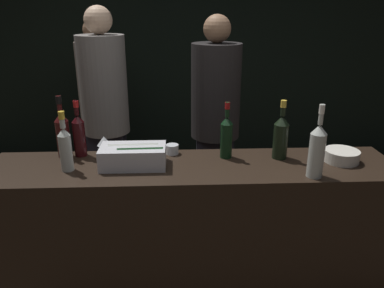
{
  "coord_description": "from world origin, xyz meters",
  "views": [
    {
      "loc": [
        -0.09,
        -1.7,
        1.81
      ],
      "look_at": [
        0.0,
        0.28,
        1.08
      ],
      "focal_mm": 35.0,
      "sensor_mm": 36.0,
      "label": 1
    }
  ],
  "objects_px": {
    "bowl_white": "(342,155)",
    "wine_glass": "(104,142)",
    "red_wine_bottle_tall": "(79,134)",
    "red_wine_bottle_burgundy": "(226,136)",
    "candle_votive": "(172,149)",
    "person_grey_polo": "(106,111)",
    "ice_bin_with_bottles": "(134,155)",
    "white_wine_bottle": "(317,149)",
    "person_blond_tee": "(215,116)",
    "champagne_bottle": "(281,135)",
    "person_in_hoodie": "(100,100)",
    "red_wine_bottle_black_foil": "(63,133)",
    "rose_wine_bottle": "(65,147)"
  },
  "relations": [
    {
      "from": "bowl_white",
      "to": "wine_glass",
      "type": "distance_m",
      "value": 1.4
    },
    {
      "from": "red_wine_bottle_tall",
      "to": "red_wine_bottle_burgundy",
      "type": "relative_size",
      "value": 1.01
    },
    {
      "from": "candle_votive",
      "to": "person_grey_polo",
      "type": "bearing_deg",
      "value": 123.89
    },
    {
      "from": "ice_bin_with_bottles",
      "to": "white_wine_bottle",
      "type": "bearing_deg",
      "value": -10.66
    },
    {
      "from": "bowl_white",
      "to": "ice_bin_with_bottles",
      "type": "bearing_deg",
      "value": -179.4
    },
    {
      "from": "person_blond_tee",
      "to": "person_grey_polo",
      "type": "bearing_deg",
      "value": -66.54
    },
    {
      "from": "ice_bin_with_bottles",
      "to": "red_wine_bottle_tall",
      "type": "bearing_deg",
      "value": 152.75
    },
    {
      "from": "champagne_bottle",
      "to": "person_blond_tee",
      "type": "xyz_separation_m",
      "value": [
        -0.29,
        0.86,
        -0.12
      ]
    },
    {
      "from": "wine_glass",
      "to": "person_in_hoodie",
      "type": "height_order",
      "value": "person_in_hoodie"
    },
    {
      "from": "red_wine_bottle_black_foil",
      "to": "person_grey_polo",
      "type": "distance_m",
      "value": 0.83
    },
    {
      "from": "ice_bin_with_bottles",
      "to": "person_grey_polo",
      "type": "distance_m",
      "value": 1.03
    },
    {
      "from": "red_wine_bottle_black_foil",
      "to": "champagne_bottle",
      "type": "bearing_deg",
      "value": -3.6
    },
    {
      "from": "ice_bin_with_bottles",
      "to": "wine_glass",
      "type": "bearing_deg",
      "value": 138.43
    },
    {
      "from": "red_wine_bottle_tall",
      "to": "champagne_bottle",
      "type": "distance_m",
      "value": 1.19
    },
    {
      "from": "champagne_bottle",
      "to": "person_blond_tee",
      "type": "bearing_deg",
      "value": 108.93
    },
    {
      "from": "bowl_white",
      "to": "red_wine_bottle_burgundy",
      "type": "relative_size",
      "value": 0.59
    },
    {
      "from": "candle_votive",
      "to": "person_in_hoodie",
      "type": "xyz_separation_m",
      "value": [
        -0.72,
        1.5,
        -0.04
      ]
    },
    {
      "from": "red_wine_bottle_burgundy",
      "to": "person_grey_polo",
      "type": "xyz_separation_m",
      "value": [
        -0.86,
        0.87,
        -0.08
      ]
    },
    {
      "from": "red_wine_bottle_burgundy",
      "to": "person_in_hoodie",
      "type": "bearing_deg",
      "value": 123.39
    },
    {
      "from": "ice_bin_with_bottles",
      "to": "person_grey_polo",
      "type": "relative_size",
      "value": 0.2
    },
    {
      "from": "white_wine_bottle",
      "to": "red_wine_bottle_tall",
      "type": "distance_m",
      "value": 1.35
    },
    {
      "from": "wine_glass",
      "to": "red_wine_bottle_black_foil",
      "type": "bearing_deg",
      "value": -178.2
    },
    {
      "from": "white_wine_bottle",
      "to": "red_wine_bottle_burgundy",
      "type": "bearing_deg",
      "value": 146.26
    },
    {
      "from": "candle_votive",
      "to": "red_wine_bottle_black_foil",
      "type": "distance_m",
      "value": 0.65
    },
    {
      "from": "red_wine_bottle_burgundy",
      "to": "champagne_bottle",
      "type": "bearing_deg",
      "value": -4.17
    },
    {
      "from": "candle_votive",
      "to": "red_wine_bottle_burgundy",
      "type": "relative_size",
      "value": 0.23
    },
    {
      "from": "candle_votive",
      "to": "red_wine_bottle_tall",
      "type": "xyz_separation_m",
      "value": [
        -0.55,
        -0.0,
        0.11
      ]
    },
    {
      "from": "red_wine_bottle_tall",
      "to": "person_grey_polo",
      "type": "bearing_deg",
      "value": 89.13
    },
    {
      "from": "red_wine_bottle_black_foil",
      "to": "champagne_bottle",
      "type": "height_order",
      "value": "red_wine_bottle_black_foil"
    },
    {
      "from": "wine_glass",
      "to": "person_grey_polo",
      "type": "bearing_deg",
      "value": 99.23
    },
    {
      "from": "ice_bin_with_bottles",
      "to": "red_wine_bottle_tall",
      "type": "height_order",
      "value": "red_wine_bottle_tall"
    },
    {
      "from": "champagne_bottle",
      "to": "person_blond_tee",
      "type": "height_order",
      "value": "person_blond_tee"
    },
    {
      "from": "red_wine_bottle_black_foil",
      "to": "person_grey_polo",
      "type": "relative_size",
      "value": 0.2
    },
    {
      "from": "white_wine_bottle",
      "to": "rose_wine_bottle",
      "type": "distance_m",
      "value": 1.33
    },
    {
      "from": "red_wine_bottle_tall",
      "to": "person_in_hoodie",
      "type": "distance_m",
      "value": 1.52
    },
    {
      "from": "ice_bin_with_bottles",
      "to": "wine_glass",
      "type": "height_order",
      "value": "same"
    },
    {
      "from": "ice_bin_with_bottles",
      "to": "champagne_bottle",
      "type": "height_order",
      "value": "champagne_bottle"
    },
    {
      "from": "wine_glass",
      "to": "red_wine_bottle_tall",
      "type": "bearing_deg",
      "value": 179.3
    },
    {
      "from": "rose_wine_bottle",
      "to": "person_grey_polo",
      "type": "bearing_deg",
      "value": 88.06
    },
    {
      "from": "bowl_white",
      "to": "person_in_hoodie",
      "type": "distance_m",
      "value": 2.38
    },
    {
      "from": "ice_bin_with_bottles",
      "to": "bowl_white",
      "type": "bearing_deg",
      "value": 0.6
    },
    {
      "from": "red_wine_bottle_tall",
      "to": "rose_wine_bottle",
      "type": "height_order",
      "value": "red_wine_bottle_tall"
    },
    {
      "from": "wine_glass",
      "to": "person_grey_polo",
      "type": "xyz_separation_m",
      "value": [
        -0.13,
        0.81,
        -0.03
      ]
    },
    {
      "from": "person_blond_tee",
      "to": "red_wine_bottle_burgundy",
      "type": "bearing_deg",
      "value": 24.39
    },
    {
      "from": "rose_wine_bottle",
      "to": "ice_bin_with_bottles",
      "type": "bearing_deg",
      "value": 6.85
    },
    {
      "from": "bowl_white",
      "to": "champagne_bottle",
      "type": "height_order",
      "value": "champagne_bottle"
    },
    {
      "from": "person_blond_tee",
      "to": "person_in_hoodie",
      "type": "bearing_deg",
      "value": -98.94
    },
    {
      "from": "candle_votive",
      "to": "rose_wine_bottle",
      "type": "bearing_deg",
      "value": -159.03
    },
    {
      "from": "ice_bin_with_bottles",
      "to": "rose_wine_bottle",
      "type": "xyz_separation_m",
      "value": [
        -0.36,
        -0.04,
        0.07
      ]
    },
    {
      "from": "red_wine_bottle_black_foil",
      "to": "person_blond_tee",
      "type": "height_order",
      "value": "person_blond_tee"
    }
  ]
}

